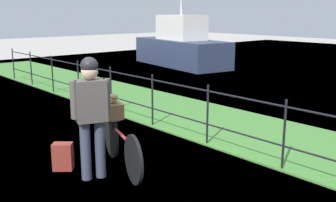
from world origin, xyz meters
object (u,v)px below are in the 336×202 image
bicycle_main (121,145)px  wooden_crate (113,110)px  terrier_dog (113,98)px  backpack_on_paving (63,156)px  moored_boat_near (181,47)px  cyclist_person (91,108)px

bicycle_main → wooden_crate: (-0.39, 0.12, 0.43)m
terrier_dog → backpack_on_paving: bearing=-102.0°
bicycle_main → backpack_on_paving: bicycle_main is taller
moored_boat_near → bicycle_main: bearing=-47.2°
terrier_dog → moored_boat_near: bearing=131.8°
terrier_dog → bicycle_main: bearing=-17.6°
moored_boat_near → wooden_crate: bearing=-48.3°
wooden_crate → terrier_dog: 0.19m
terrier_dog → moored_boat_near: size_ratio=0.06×
backpack_on_paving → moored_boat_near: (-7.30, 9.12, 0.59)m
moored_boat_near → backpack_on_paving: bearing=-51.3°
bicycle_main → cyclist_person: bearing=-87.0°
cyclist_person → backpack_on_paving: size_ratio=4.21×
wooden_crate → moored_boat_near: size_ratio=0.08×
wooden_crate → moored_boat_near: 11.18m
moored_boat_near → terrier_dog: bearing=-48.2°
bicycle_main → terrier_dog: terrier_dog is taller
bicycle_main → terrier_dog: 0.73m
wooden_crate → cyclist_person: (0.41, -0.60, 0.21)m
wooden_crate → terrier_dog: (0.02, -0.01, 0.19)m
terrier_dog → backpack_on_paving: size_ratio=0.81×
backpack_on_paving → bicycle_main: bearing=2.2°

